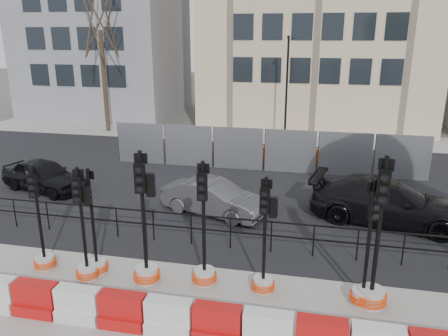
% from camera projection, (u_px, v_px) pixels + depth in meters
% --- Properties ---
extents(ground, '(120.00, 120.00, 0.00)m').
position_uv_depth(ground, '(222.00, 269.00, 11.85)').
color(ground, '#51514C').
rests_on(ground, ground).
extents(road, '(40.00, 14.00, 0.03)m').
position_uv_depth(road, '(257.00, 185.00, 18.38)').
color(road, black).
rests_on(road, ground).
extents(sidewalk_far, '(40.00, 4.00, 0.02)m').
position_uv_depth(sidewalk_far, '(277.00, 137.00, 26.79)').
color(sidewalk_far, gray).
rests_on(sidewalk_far, ground).
extents(building_grey, '(11.00, 9.06, 14.00)m').
position_uv_depth(building_grey, '(104.00, 21.00, 33.11)').
color(building_grey, gray).
rests_on(building_grey, ground).
extents(kerb_railing, '(18.00, 0.04, 1.00)m').
position_uv_depth(kerb_railing, '(230.00, 227.00, 12.77)').
color(kerb_railing, black).
rests_on(kerb_railing, ground).
extents(heras_fencing, '(14.33, 1.72, 2.00)m').
position_uv_depth(heras_fencing, '(265.00, 152.00, 20.80)').
color(heras_fencing, gray).
rests_on(heras_fencing, ground).
extents(lamp_post_far, '(0.12, 0.56, 6.00)m').
position_uv_depth(lamp_post_far, '(287.00, 86.00, 24.79)').
color(lamp_post_far, black).
rests_on(lamp_post_far, ground).
extents(tree_bare_far, '(2.00, 2.00, 9.00)m').
position_uv_depth(tree_bare_far, '(100.00, 24.00, 26.55)').
color(tree_bare_far, '#473828').
rests_on(tree_bare_far, ground).
extents(barrier_row, '(16.75, 0.50, 0.80)m').
position_uv_depth(barrier_row, '(193.00, 321.00, 9.13)').
color(barrier_row, red).
rests_on(barrier_row, ground).
extents(traffic_signal_a, '(0.58, 0.58, 2.96)m').
position_uv_depth(traffic_signal_a, '(43.00, 248.00, 11.69)').
color(traffic_signal_a, silver).
rests_on(traffic_signal_a, ground).
extents(traffic_signal_b, '(0.60, 0.60, 3.05)m').
position_uv_depth(traffic_signal_b, '(86.00, 254.00, 11.16)').
color(traffic_signal_b, silver).
rests_on(traffic_signal_b, ground).
extents(traffic_signal_c, '(0.58, 0.58, 2.93)m').
position_uv_depth(traffic_signal_c, '(95.00, 253.00, 11.47)').
color(traffic_signal_c, silver).
rests_on(traffic_signal_c, ground).
extents(traffic_signal_d, '(0.69, 0.69, 3.51)m').
position_uv_depth(traffic_signal_d, '(146.00, 253.00, 10.97)').
color(traffic_signal_d, silver).
rests_on(traffic_signal_d, ground).
extents(traffic_signal_e, '(0.64, 0.64, 3.27)m').
position_uv_depth(traffic_signal_e, '(204.00, 260.00, 10.97)').
color(traffic_signal_e, silver).
rests_on(traffic_signal_e, ground).
extents(traffic_signal_f, '(0.59, 0.59, 2.99)m').
position_uv_depth(traffic_signal_f, '(264.00, 266.00, 10.61)').
color(traffic_signal_f, silver).
rests_on(traffic_signal_f, ground).
extents(traffic_signal_g, '(0.61, 0.61, 3.11)m').
position_uv_depth(traffic_signal_g, '(365.00, 280.00, 10.12)').
color(traffic_signal_g, silver).
rests_on(traffic_signal_g, ground).
extents(traffic_signal_h, '(0.72, 0.72, 3.67)m').
position_uv_depth(traffic_signal_h, '(373.00, 278.00, 10.03)').
color(traffic_signal_h, silver).
rests_on(traffic_signal_h, ground).
extents(car_a, '(3.58, 4.60, 1.28)m').
position_uv_depth(car_a, '(44.00, 175.00, 17.59)').
color(car_a, black).
rests_on(car_a, ground).
extents(car_b, '(3.40, 4.44, 1.22)m').
position_uv_depth(car_b, '(214.00, 198.00, 15.28)').
color(car_b, '#47474C').
rests_on(car_b, ground).
extents(car_c, '(4.17, 5.98, 1.49)m').
position_uv_depth(car_c, '(388.00, 202.00, 14.54)').
color(car_c, black).
rests_on(car_c, ground).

